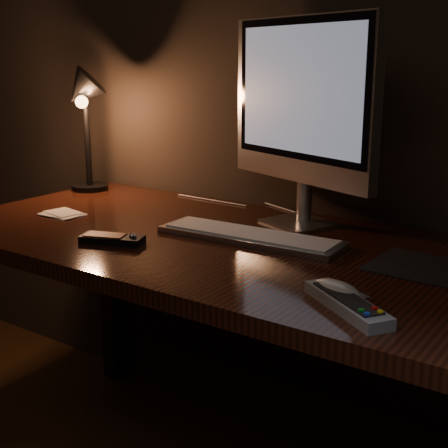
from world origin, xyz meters
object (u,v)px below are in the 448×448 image
Objects in this scene: desk at (242,280)px; tv_remote at (347,303)px; monitor at (301,105)px; mouse at (337,293)px; keyboard at (250,236)px; desk_lamp at (83,108)px; media_remote at (112,239)px.

tv_remote reaches higher than desk.
monitor is 0.63m from mouse.
keyboard is 4.17× the size of mouse.
desk_lamp reaches higher than tv_remote.
media_remote is at bearing -141.65° from keyboard.
tv_remote is 1.26m from desk_lamp.
keyboard is at bearing 168.92° from mouse.
keyboard is 0.34m from media_remote.
tv_remote is at bearing -23.43° from mouse.
mouse is at bearing -33.61° from monitor.
keyboard is at bearing -77.95° from monitor.
tv_remote is at bearing -0.64° from desk_lamp.
mouse reaches higher than desk.
mouse is at bearing 166.79° from tv_remote.
media_remote is (-0.21, -0.26, 0.14)m from desk.
monitor is 1.13× the size of keyboard.
mouse is 0.61m from media_remote.
desk is 0.49m from monitor.
monitor is at bearing 149.88° from mouse.
desk_lamp is (-1.11, 0.41, 0.27)m from mouse.
monitor is at bearing 23.22° from desk_lamp.
tv_remote is (0.36, -0.49, -0.31)m from monitor.
monitor reaches higher than desk.
keyboard is 0.48m from tv_remote.
tv_remote is (0.65, -0.06, 0.00)m from media_remote.
media_remote is at bearing -16.96° from desk_lamp.
keyboard is at bearing 20.23° from media_remote.
desk is 0.56m from tv_remote.
media_remote reaches higher than desk.
desk is 3.81× the size of desk_lamp.
desk is at bearing 30.14° from media_remote.
tv_remote is (0.44, -0.32, 0.14)m from desk.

